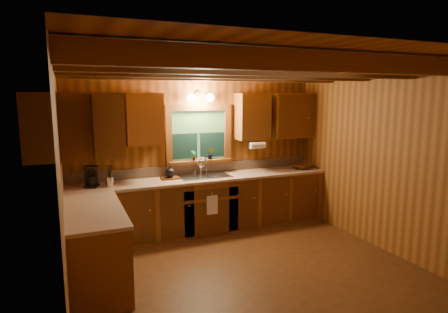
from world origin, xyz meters
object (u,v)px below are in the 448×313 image
sink (205,179)px  cutting_board (170,178)px  wicker_basket (301,166)px  coffee_maker (91,176)px

sink → cutting_board: size_ratio=2.96×
sink → wicker_basket: sink is taller
sink → coffee_maker: 1.73m
sink → wicker_basket: size_ratio=2.18×
sink → wicker_basket: (1.82, -0.05, 0.09)m
coffee_maker → cutting_board: bearing=24.0°
sink → coffee_maker: bearing=179.4°
sink → coffee_maker: same height
coffee_maker → wicker_basket: size_ratio=0.80×
cutting_board → sink: bearing=-4.6°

